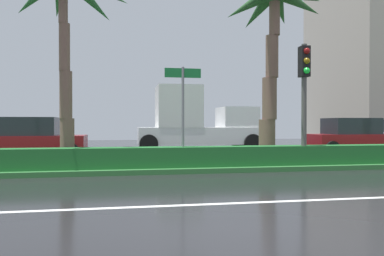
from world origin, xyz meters
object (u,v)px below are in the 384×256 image
car_in_traffic_leading (31,139)px  box_truck_lead (196,122)px  palm_tree_centre_left (273,19)px  street_name_sign (183,103)px  traffic_signal_median_right (304,82)px  car_in_traffic_second (353,137)px

car_in_traffic_leading → box_truck_lead: bearing=23.3°
palm_tree_centre_left → car_in_traffic_leading: bearing=153.7°
palm_tree_centre_left → box_truck_lead: (-1.21, 7.65, -3.48)m
street_name_sign → car_in_traffic_leading: bearing=135.8°
palm_tree_centre_left → box_truck_lead: 8.49m
traffic_signal_median_right → street_name_sign: bearing=176.7°
car_in_traffic_second → car_in_traffic_leading: bearing=178.8°
car_in_traffic_leading → palm_tree_centre_left: bearing=-26.3°
box_truck_lead → car_in_traffic_second: box_truck_lead is taller
palm_tree_centre_left → car_in_traffic_second: size_ratio=1.47×
car_in_traffic_second → traffic_signal_median_right: bearing=-134.4°
palm_tree_centre_left → car_in_traffic_second: (5.74, 4.06, -4.20)m
palm_tree_centre_left → street_name_sign: size_ratio=2.11×
traffic_signal_median_right → car_in_traffic_second: bearing=45.6°
box_truck_lead → car_in_traffic_second: (6.94, -3.58, -0.72)m
car_in_traffic_leading → box_truck_lead: box_truck_lead is taller
car_in_traffic_leading → car_in_traffic_second: size_ratio=1.00×
car_in_traffic_leading → car_in_traffic_second: bearing=-1.2°
box_truck_lead → street_name_sign: bearing=-103.5°
street_name_sign → car_in_traffic_second: street_name_sign is taller
traffic_signal_median_right → car_in_traffic_leading: (-9.37, 5.61, -1.94)m
traffic_signal_median_right → box_truck_lead: (-1.73, 8.90, -1.21)m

